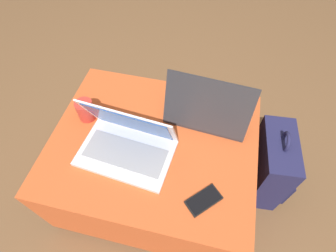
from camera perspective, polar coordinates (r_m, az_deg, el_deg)
name	(u,v)px	position (r m, az deg, el deg)	size (l,w,h in m)	color
ground_plane	(157,183)	(1.52, -2.44, -12.28)	(14.00, 14.00, 0.00)	brown
ottoman	(155,165)	(1.31, -2.79, -8.42)	(0.88, 0.72, 0.45)	maroon
laptop_near	(127,143)	(1.07, -8.84, -3.59)	(0.40, 0.28, 0.24)	silver
laptop_far	(208,109)	(1.17, 8.69, 3.78)	(0.37, 0.28, 0.26)	#333338
cell_phone	(204,200)	(1.01, 7.78, -15.69)	(0.14, 0.14, 0.01)	black
backpack	(270,166)	(1.44, 21.41, -8.19)	(0.21, 0.32, 0.48)	#23234C
coffee_mug	(87,110)	(1.21, -17.30, 3.29)	(0.11, 0.08, 0.09)	red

